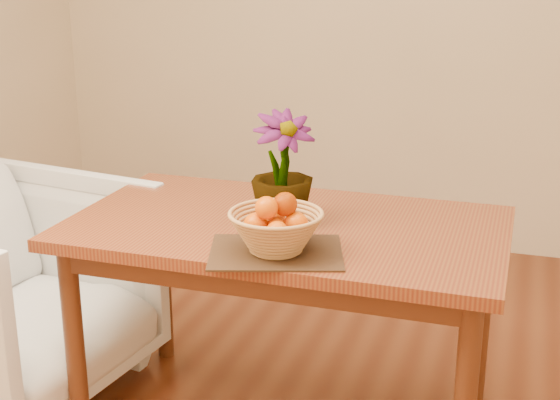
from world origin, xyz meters
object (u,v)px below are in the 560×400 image
(potted_plant, at_px, (282,168))
(armchair, at_px, (9,283))
(wicker_basket, at_px, (276,233))
(table, at_px, (286,248))

(potted_plant, height_order, armchair, potted_plant)
(wicker_basket, bearing_deg, armchair, 170.47)
(wicker_basket, xyz_separation_m, potted_plant, (-0.07, 0.27, 0.12))
(wicker_basket, bearing_deg, potted_plant, 103.99)
(potted_plant, bearing_deg, armchair, 146.77)
(table, relative_size, wicker_basket, 5.06)
(armchair, bearing_deg, potted_plant, -76.76)
(potted_plant, bearing_deg, table, -23.16)
(armchair, bearing_deg, wicker_basket, -90.91)
(potted_plant, relative_size, armchair, 0.42)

